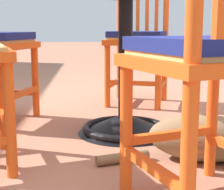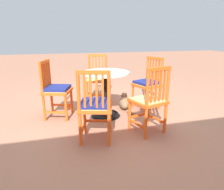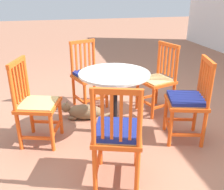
{
  "view_description": "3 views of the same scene",
  "coord_description": "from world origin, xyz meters",
  "px_view_note": "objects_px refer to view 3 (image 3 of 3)",
  "views": [
    {
      "loc": [
        -1.73,
        0.19,
        0.53
      ],
      "look_at": [
        0.27,
        0.07,
        0.17
      ],
      "focal_mm": 59.99,
      "sensor_mm": 36.0,
      "label": 1
    },
    {
      "loc": [
        0.78,
        3.0,
        1.28
      ],
      "look_at": [
        -0.0,
        0.02,
        0.35
      ],
      "focal_mm": 32.01,
      "sensor_mm": 36.0,
      "label": 2
    },
    {
      "loc": [
        2.57,
        -0.6,
        1.54
      ],
      "look_at": [
        0.25,
        -0.04,
        0.54
      ],
      "focal_mm": 40.29,
      "sensor_mm": 36.0,
      "label": 3
    }
  ],
  "objects_px": {
    "orange_chair_near_fence": "(188,101)",
    "tabby_cat": "(83,112)",
    "orange_chair_facing_out": "(158,80)",
    "orange_chair_at_corner": "(36,105)",
    "orange_chair_tucked_in": "(89,76)",
    "cafe_table": "(114,110)",
    "orange_chair_by_planter": "(117,135)"
  },
  "relations": [
    {
      "from": "orange_chair_tucked_in",
      "to": "orange_chair_at_corner",
      "type": "relative_size",
      "value": 1.0
    },
    {
      "from": "orange_chair_by_planter",
      "to": "orange_chair_facing_out",
      "type": "relative_size",
      "value": 1.0
    },
    {
      "from": "orange_chair_facing_out",
      "to": "orange_chair_at_corner",
      "type": "relative_size",
      "value": 1.0
    },
    {
      "from": "orange_chair_facing_out",
      "to": "orange_chair_near_fence",
      "type": "bearing_deg",
      "value": 2.79
    },
    {
      "from": "cafe_table",
      "to": "orange_chair_by_planter",
      "type": "relative_size",
      "value": 0.83
    },
    {
      "from": "cafe_table",
      "to": "orange_chair_tucked_in",
      "type": "relative_size",
      "value": 0.83
    },
    {
      "from": "cafe_table",
      "to": "orange_chair_by_planter",
      "type": "distance_m",
      "value": 0.79
    },
    {
      "from": "orange_chair_tucked_in",
      "to": "tabby_cat",
      "type": "height_order",
      "value": "orange_chair_tucked_in"
    },
    {
      "from": "orange_chair_facing_out",
      "to": "tabby_cat",
      "type": "distance_m",
      "value": 1.07
    },
    {
      "from": "orange_chair_at_corner",
      "to": "tabby_cat",
      "type": "xyz_separation_m",
      "value": [
        -0.41,
        0.52,
        -0.34
      ]
    },
    {
      "from": "cafe_table",
      "to": "orange_chair_near_fence",
      "type": "xyz_separation_m",
      "value": [
        0.29,
        0.73,
        0.16
      ]
    },
    {
      "from": "orange_chair_facing_out",
      "to": "orange_chair_tucked_in",
      "type": "height_order",
      "value": "same"
    },
    {
      "from": "orange_chair_tucked_in",
      "to": "orange_chair_facing_out",
      "type": "bearing_deg",
      "value": 66.93
    },
    {
      "from": "orange_chair_tucked_in",
      "to": "orange_chair_by_planter",
      "type": "bearing_deg",
      "value": 0.14
    },
    {
      "from": "orange_chair_near_fence",
      "to": "cafe_table",
      "type": "bearing_deg",
      "value": -111.78
    },
    {
      "from": "cafe_table",
      "to": "tabby_cat",
      "type": "bearing_deg",
      "value": -144.08
    },
    {
      "from": "orange_chair_by_planter",
      "to": "orange_chair_tucked_in",
      "type": "height_order",
      "value": "same"
    },
    {
      "from": "orange_chair_near_fence",
      "to": "orange_chair_at_corner",
      "type": "distance_m",
      "value": 1.6
    },
    {
      "from": "orange_chair_by_planter",
      "to": "orange_chair_tucked_in",
      "type": "relative_size",
      "value": 1.0
    },
    {
      "from": "orange_chair_near_fence",
      "to": "orange_chair_facing_out",
      "type": "height_order",
      "value": "same"
    },
    {
      "from": "orange_chair_tucked_in",
      "to": "orange_chair_at_corner",
      "type": "distance_m",
      "value": 1.03
    },
    {
      "from": "orange_chair_facing_out",
      "to": "orange_chair_tucked_in",
      "type": "relative_size",
      "value": 1.0
    },
    {
      "from": "orange_chair_near_fence",
      "to": "tabby_cat",
      "type": "xyz_separation_m",
      "value": [
        -0.72,
        -1.05,
        -0.35
      ]
    },
    {
      "from": "orange_chair_facing_out",
      "to": "orange_chair_at_corner",
      "type": "height_order",
      "value": "same"
    },
    {
      "from": "cafe_table",
      "to": "tabby_cat",
      "type": "distance_m",
      "value": 0.56
    },
    {
      "from": "orange_chair_near_fence",
      "to": "tabby_cat",
      "type": "bearing_deg",
      "value": -124.7
    },
    {
      "from": "orange_chair_near_fence",
      "to": "orange_chair_tucked_in",
      "type": "bearing_deg",
      "value": -140.67
    },
    {
      "from": "cafe_table",
      "to": "orange_chair_facing_out",
      "type": "height_order",
      "value": "orange_chair_facing_out"
    },
    {
      "from": "cafe_table",
      "to": "orange_chair_near_fence",
      "type": "height_order",
      "value": "orange_chair_near_fence"
    },
    {
      "from": "orange_chair_facing_out",
      "to": "orange_chair_by_planter",
      "type": "bearing_deg",
      "value": -35.68
    },
    {
      "from": "orange_chair_by_planter",
      "to": "orange_chair_at_corner",
      "type": "bearing_deg",
      "value": -139.19
    },
    {
      "from": "orange_chair_tucked_in",
      "to": "tabby_cat",
      "type": "distance_m",
      "value": 0.53
    }
  ]
}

